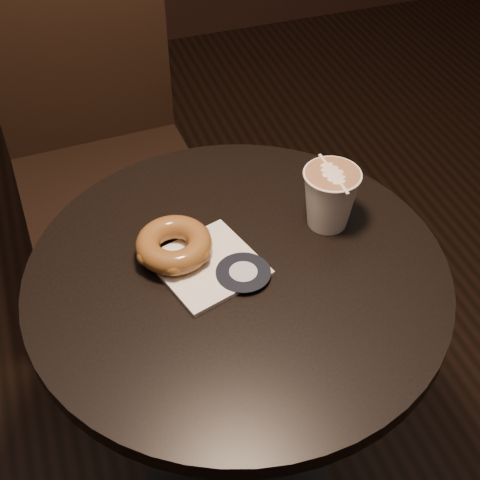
# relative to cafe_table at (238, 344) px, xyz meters

# --- Properties ---
(cafe_table) EXTENTS (0.70, 0.70, 0.75)m
(cafe_table) POSITION_rel_cafe_table_xyz_m (0.00, 0.00, 0.00)
(cafe_table) COLOR black
(cafe_table) RESTS_ON ground
(chair) EXTENTS (0.46, 0.46, 1.10)m
(chair) POSITION_rel_cafe_table_xyz_m (-0.13, 0.70, 0.07)
(chair) COLOR black
(chair) RESTS_ON ground
(pastry_bag) EXTENTS (0.19, 0.19, 0.01)m
(pastry_bag) POSITION_rel_cafe_table_xyz_m (-0.04, 0.02, 0.20)
(pastry_bag) COLOR white
(pastry_bag) RESTS_ON cafe_table
(doughnut) EXTENTS (0.13, 0.13, 0.04)m
(doughnut) POSITION_rel_cafe_table_xyz_m (-0.09, 0.06, 0.23)
(doughnut) COLOR brown
(doughnut) RESTS_ON pastry_bag
(latte_cup) EXTENTS (0.10, 0.10, 0.11)m
(latte_cup) POSITION_rel_cafe_table_xyz_m (0.19, 0.06, 0.25)
(latte_cup) COLOR white
(latte_cup) RESTS_ON cafe_table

